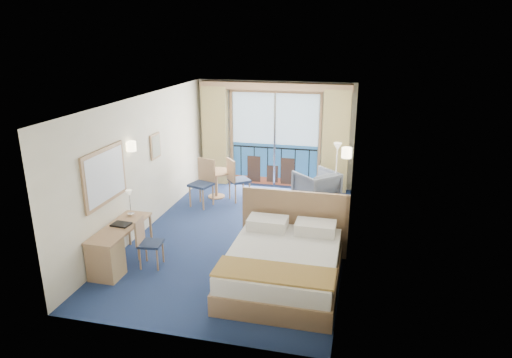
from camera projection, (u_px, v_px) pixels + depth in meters
name	position (u px, v px, depth m)	size (l,w,h in m)	color
floor	(242.00, 235.00, 9.07)	(6.50, 6.50, 0.00)	navy
room_walls	(242.00, 148.00, 8.52)	(4.04, 6.54, 2.72)	beige
balcony_door	(274.00, 143.00, 11.69)	(2.36, 0.03, 2.52)	navy
curtain_left	(215.00, 136.00, 11.86)	(0.65, 0.22, 2.55)	tan
curtain_right	(336.00, 142.00, 11.17)	(0.65, 0.22, 2.55)	tan
pelmet	(275.00, 86.00, 11.14)	(3.80, 0.25, 0.18)	#A57959
mirror	(105.00, 176.00, 7.64)	(0.05, 1.25, 0.95)	#A57959
wall_print	(156.00, 146.00, 9.43)	(0.04, 0.42, 0.52)	#A57959
sconce_left	(131.00, 146.00, 8.37)	(0.18, 0.18, 0.18)	#FFE8B2
sconce_right	(347.00, 153.00, 7.93)	(0.18, 0.18, 0.18)	#FFE8B2
bed	(284.00, 263.00, 7.27)	(1.91, 2.27, 1.20)	#A57959
nightstand	(333.00, 231.00, 8.59)	(0.41, 0.39, 0.54)	tan
phone	(335.00, 216.00, 8.47)	(0.18, 0.14, 0.08)	silver
armchair	(316.00, 187.00, 10.62)	(0.85, 0.87, 0.79)	#495059
floor_lamp	(337.00, 158.00, 10.37)	(0.20, 0.20, 1.47)	silver
desk	(109.00, 253.00, 7.51)	(0.50, 1.46, 0.69)	#A57959
desk_chair	(146.00, 240.00, 7.74)	(0.43, 0.42, 0.87)	#202D4C
folder	(121.00, 224.00, 7.84)	(0.31, 0.23, 0.03)	black
desk_lamp	(129.00, 197.00, 8.14)	(0.12, 0.12, 0.47)	silver
round_table	(216.00, 177.00, 11.00)	(0.73, 0.73, 0.66)	#A57959
table_chair_a	(236.00, 177.00, 10.75)	(0.63, 0.63, 1.03)	#202D4C
table_chair_b	(204.00, 180.00, 10.48)	(0.59, 0.59, 1.08)	#202D4C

